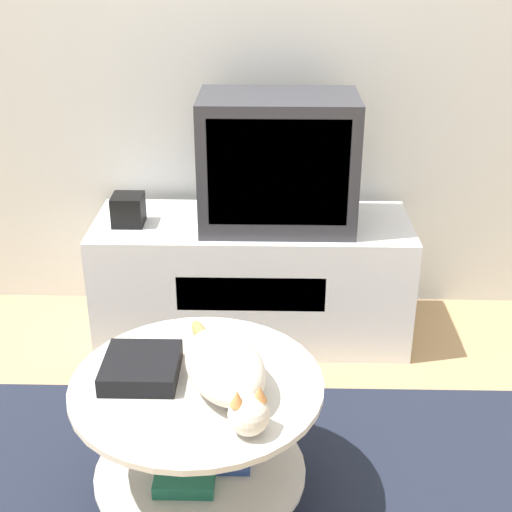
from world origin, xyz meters
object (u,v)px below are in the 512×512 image
(tv, at_px, (278,162))
(cat, at_px, (226,370))
(dvd_box, at_px, (141,368))
(speaker, at_px, (128,210))

(tv, xyz_separation_m, cat, (-0.13, -1.00, -0.24))
(dvd_box, height_order, cat, cat)
(dvd_box, distance_m, cat, 0.25)
(speaker, relative_size, cat, 0.23)
(tv, distance_m, speaker, 0.60)
(dvd_box, relative_size, cat, 0.40)
(dvd_box, xyz_separation_m, cat, (0.23, -0.06, 0.04))
(cat, bearing_deg, dvd_box, -126.59)
(speaker, xyz_separation_m, dvd_box, (0.20, -0.92, -0.09))
(speaker, bearing_deg, tv, 1.39)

